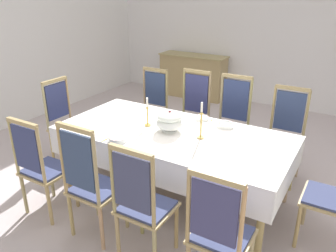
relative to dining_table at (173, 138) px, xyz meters
name	(u,v)px	position (x,y,z in m)	size (l,w,h in m)	color
ground	(180,187)	(0.00, 0.18, -0.72)	(6.80, 7.15, 0.04)	#B7ABAC
back_wall	(275,15)	(0.00, 3.79, 1.03)	(6.80, 0.08, 3.47)	silver
dining_table	(173,138)	(0.00, 0.00, 0.00)	(2.49, 1.19, 0.77)	tan
tablecloth	(173,137)	(0.00, 0.00, 0.00)	(2.51, 1.21, 0.31)	white
chair_south_a	(41,166)	(-0.95, -1.00, -0.14)	(0.44, 0.42, 1.09)	tan
chair_north_a	(151,108)	(-0.95, 1.00, -0.12)	(0.44, 0.42, 1.14)	tan
chair_south_b	(91,182)	(-0.28, -1.00, -0.11)	(0.44, 0.42, 1.18)	#9A8B5E
chair_north_b	(192,114)	(-0.28, 1.00, -0.10)	(0.44, 0.42, 1.20)	#AE8550
chair_south_c	(142,203)	(0.28, -1.00, -0.13)	(0.44, 0.42, 1.12)	#9B9452
chair_north_c	(231,122)	(0.28, 1.00, -0.10)	(0.44, 0.42, 1.20)	#9F8A56
chair_south_d	(219,231)	(0.97, -1.00, -0.14)	(0.44, 0.42, 1.10)	tan
chair_north_d	(284,134)	(0.97, 1.00, -0.12)	(0.44, 0.42, 1.15)	#A49452
chair_head_west	(66,120)	(-1.65, 0.00, -0.13)	(0.42, 0.44, 1.12)	#A3845A
soup_tureen	(170,121)	(-0.04, 0.00, 0.19)	(0.30, 0.30, 0.24)	white
candlestick_west	(147,115)	(-0.33, 0.00, 0.20)	(0.07, 0.07, 0.33)	gold
candlestick_east	(201,124)	(0.33, 0.00, 0.23)	(0.07, 0.07, 0.39)	gold
bowl_near_left	(118,138)	(-0.36, -0.49, 0.10)	(0.19, 0.19, 0.05)	white
bowl_near_right	(202,118)	(0.11, 0.49, 0.09)	(0.16, 0.16, 0.03)	white
bowl_far_left	(225,124)	(0.43, 0.42, 0.10)	(0.20, 0.20, 0.04)	white
spoon_primary	(110,137)	(-0.48, -0.46, 0.08)	(0.03, 0.18, 0.01)	gold
spoon_secondary	(211,120)	(0.22, 0.52, 0.08)	(0.04, 0.18, 0.01)	gold
sideboard	(193,76)	(-1.51, 3.48, -0.25)	(1.44, 0.48, 0.90)	tan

